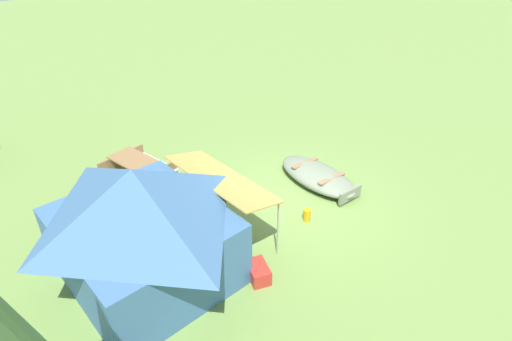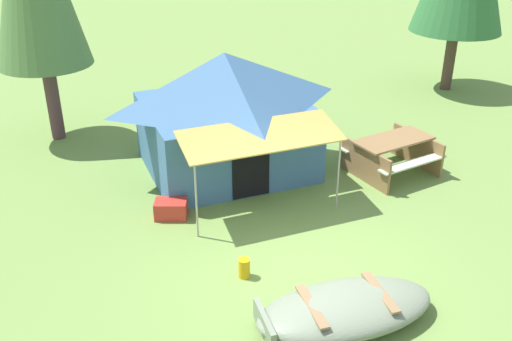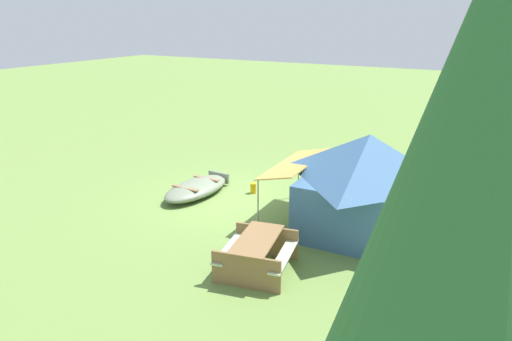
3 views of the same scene
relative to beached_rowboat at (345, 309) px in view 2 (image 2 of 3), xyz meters
The scene contains 6 objects.
ground_plane 1.30m from the beached_rowboat, 96.36° to the left, with size 80.00×80.00×0.00m, color olive.
beached_rowboat is the anchor object (origin of this frame).
canvas_cabin_tent 5.38m from the beached_rowboat, 91.66° to the left, with size 3.67×4.18×2.55m.
picnic_table 4.98m from the beached_rowboat, 51.66° to the left, with size 1.93×1.79×0.78m.
cooler_box 4.00m from the beached_rowboat, 115.47° to the left, with size 0.59×0.38×0.34m, color #B42E24.
fuel_can 1.77m from the beached_rowboat, 124.68° to the left, with size 0.18×0.18×0.32m, color gold.
Camera 2 is at (-3.11, -6.83, 5.56)m, focal length 40.34 mm.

